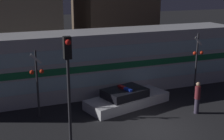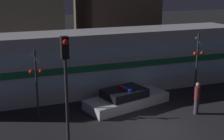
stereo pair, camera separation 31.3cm
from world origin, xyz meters
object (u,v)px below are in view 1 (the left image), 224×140
police_car (127,99)px  traffic_light_corner (68,71)px  crossing_signal_near (197,60)px  train (98,62)px  pedestrian (197,97)px

police_car → traffic_light_corner: size_ratio=1.09×
police_car → crossing_signal_near: size_ratio=1.33×
train → pedestrian: size_ratio=10.94×
crossing_signal_near → traffic_light_corner: 9.68m
pedestrian → crossing_signal_near: size_ratio=0.45×
pedestrian → crossing_signal_near: 3.20m
police_car → pedestrian: size_ratio=2.96×
train → traffic_light_corner: size_ratio=4.02×
traffic_light_corner → crossing_signal_near: bearing=21.8°
train → police_car: train is taller
police_car → pedestrian: pedestrian is taller
police_car → pedestrian: bearing=-52.7°
train → police_car: 3.50m
train → pedestrian: bearing=-55.5°
police_car → traffic_light_corner: (-4.23, -3.62, 3.04)m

